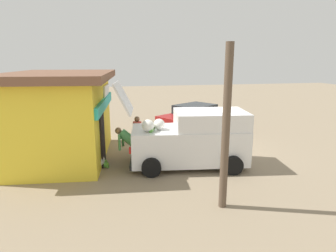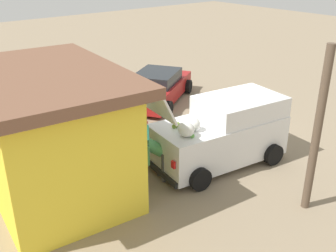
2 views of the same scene
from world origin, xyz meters
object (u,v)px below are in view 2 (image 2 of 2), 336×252
object	(u,v)px
parked_sedan	(157,87)
vendor_standing	(142,133)
unloaded_banana_pile	(120,186)
delivery_van	(222,132)
storefront_bar	(49,132)
paint_bucket	(101,137)
customer_bending	(154,152)

from	to	relation	value
parked_sedan	vendor_standing	xyz separation A→B (m)	(-3.91, 3.59, 0.28)
vendor_standing	parked_sedan	bearing A→B (deg)	-42.55
vendor_standing	unloaded_banana_pile	distance (m)	2.08
parked_sedan	vendor_standing	distance (m)	5.31
delivery_van	parked_sedan	world-z (taller)	delivery_van
storefront_bar	unloaded_banana_pile	distance (m)	2.33
storefront_bar	unloaded_banana_pile	world-z (taller)	storefront_bar
delivery_van	vendor_standing	size ratio (longest dim) A/B	3.03
unloaded_banana_pile	paint_bucket	bearing A→B (deg)	-21.45
storefront_bar	delivery_van	bearing A→B (deg)	-110.66
parked_sedan	vendor_standing	world-z (taller)	vendor_standing
storefront_bar	customer_bending	bearing A→B (deg)	-119.17
storefront_bar	paint_bucket	world-z (taller)	storefront_bar
unloaded_banana_pile	paint_bucket	size ratio (longest dim) A/B	2.94
parked_sedan	customer_bending	size ratio (longest dim) A/B	3.29
paint_bucket	delivery_van	bearing A→B (deg)	-148.91
paint_bucket	vendor_standing	bearing A→B (deg)	-170.17
delivery_van	unloaded_banana_pile	distance (m)	3.50
parked_sedan	paint_bucket	world-z (taller)	parked_sedan
unloaded_banana_pile	delivery_van	bearing A→B (deg)	-97.52
storefront_bar	vendor_standing	xyz separation A→B (m)	(-0.12, -2.81, -0.79)
vendor_standing	unloaded_banana_pile	bearing A→B (deg)	126.92
parked_sedan	unloaded_banana_pile	distance (m)	7.25
customer_bending	unloaded_banana_pile	xyz separation A→B (m)	(0.03, 1.13, -0.66)
parked_sedan	paint_bucket	distance (m)	4.41
customer_bending	unloaded_banana_pile	bearing A→B (deg)	88.57
storefront_bar	vendor_standing	size ratio (longest dim) A/B	3.66
storefront_bar	customer_bending	xyz separation A→B (m)	(-1.33, -2.38, -0.82)
storefront_bar	vendor_standing	distance (m)	2.93
storefront_bar	parked_sedan	world-z (taller)	storefront_bar
vendor_standing	customer_bending	world-z (taller)	vendor_standing
storefront_bar	delivery_van	distance (m)	5.00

